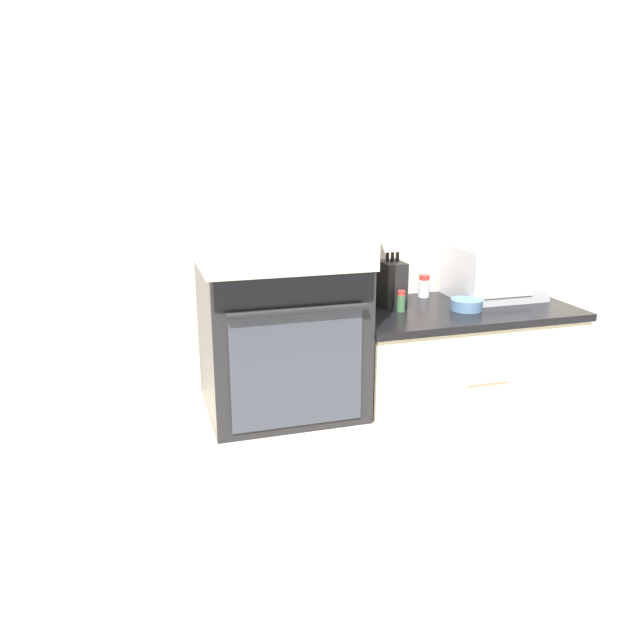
{
  "coord_description": "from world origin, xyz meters",
  "views": [
    {
      "loc": [
        -0.95,
        -2.32,
        1.67
      ],
      "look_at": [
        -0.19,
        0.21,
        0.91
      ],
      "focal_mm": 35.0,
      "sensor_mm": 36.0,
      "label": 1
    }
  ],
  "objects_px": {
    "condiment_jar_far": "(401,301)",
    "microwave": "(495,272)",
    "condiment_jar_mid": "(424,286)",
    "condiment_jar_near": "(370,300)",
    "wall_oven": "(281,337)",
    "knife_block": "(392,283)",
    "bowl": "(466,305)"
  },
  "relations": [
    {
      "from": "bowl",
      "to": "condiment_jar_mid",
      "type": "xyz_separation_m",
      "value": [
        -0.08,
        0.29,
        0.03
      ]
    },
    {
      "from": "microwave",
      "to": "bowl",
      "type": "distance_m",
      "value": 0.34
    },
    {
      "from": "bowl",
      "to": "knife_block",
      "type": "bearing_deg",
      "value": 149.01
    },
    {
      "from": "wall_oven",
      "to": "knife_block",
      "type": "xyz_separation_m",
      "value": [
        0.58,
        0.12,
        0.18
      ]
    },
    {
      "from": "microwave",
      "to": "condiment_jar_far",
      "type": "xyz_separation_m",
      "value": [
        -0.57,
        -0.12,
        -0.08
      ]
    },
    {
      "from": "wall_oven",
      "to": "condiment_jar_far",
      "type": "height_order",
      "value": "wall_oven"
    },
    {
      "from": "condiment_jar_far",
      "to": "wall_oven",
      "type": "bearing_deg",
      "value": 179.5
    },
    {
      "from": "wall_oven",
      "to": "condiment_jar_far",
      "type": "bearing_deg",
      "value": -0.5
    },
    {
      "from": "wall_oven",
      "to": "microwave",
      "type": "xyz_separation_m",
      "value": [
        1.15,
        0.12,
        0.21
      ]
    },
    {
      "from": "condiment_jar_near",
      "to": "microwave",
      "type": "bearing_deg",
      "value": 4.19
    },
    {
      "from": "wall_oven",
      "to": "condiment_jar_near",
      "type": "distance_m",
      "value": 0.47
    },
    {
      "from": "knife_block",
      "to": "condiment_jar_far",
      "type": "height_order",
      "value": "knife_block"
    },
    {
      "from": "knife_block",
      "to": "condiment_jar_far",
      "type": "bearing_deg",
      "value": -90.35
    },
    {
      "from": "knife_block",
      "to": "bowl",
      "type": "height_order",
      "value": "knife_block"
    },
    {
      "from": "bowl",
      "to": "condiment_jar_mid",
      "type": "bearing_deg",
      "value": 105.48
    },
    {
      "from": "condiment_jar_near",
      "to": "condiment_jar_mid",
      "type": "bearing_deg",
      "value": 23.8
    },
    {
      "from": "condiment_jar_near",
      "to": "condiment_jar_mid",
      "type": "distance_m",
      "value": 0.39
    },
    {
      "from": "microwave",
      "to": "condiment_jar_far",
      "type": "relative_size",
      "value": 4.24
    },
    {
      "from": "condiment_jar_mid",
      "to": "condiment_jar_far",
      "type": "relative_size",
      "value": 1.14
    },
    {
      "from": "wall_oven",
      "to": "condiment_jar_far",
      "type": "xyz_separation_m",
      "value": [
        0.58,
        -0.01,
        0.12
      ]
    },
    {
      "from": "knife_block",
      "to": "condiment_jar_near",
      "type": "height_order",
      "value": "knife_block"
    },
    {
      "from": "condiment_jar_far",
      "to": "knife_block",
      "type": "bearing_deg",
      "value": 89.65
    },
    {
      "from": "condiment_jar_mid",
      "to": "knife_block",
      "type": "bearing_deg",
      "value": -154.64
    },
    {
      "from": "knife_block",
      "to": "condiment_jar_mid",
      "type": "bearing_deg",
      "value": 25.36
    },
    {
      "from": "condiment_jar_near",
      "to": "condiment_jar_far",
      "type": "distance_m",
      "value": 0.15
    },
    {
      "from": "condiment_jar_near",
      "to": "knife_block",
      "type": "bearing_deg",
      "value": 21.0
    },
    {
      "from": "condiment_jar_mid",
      "to": "condiment_jar_far",
      "type": "distance_m",
      "value": 0.32
    },
    {
      "from": "wall_oven",
      "to": "microwave",
      "type": "distance_m",
      "value": 1.18
    },
    {
      "from": "condiment_jar_far",
      "to": "microwave",
      "type": "bearing_deg",
      "value": 12.13
    },
    {
      "from": "condiment_jar_mid",
      "to": "condiment_jar_near",
      "type": "bearing_deg",
      "value": -156.2
    },
    {
      "from": "knife_block",
      "to": "bowl",
      "type": "relative_size",
      "value": 1.73
    },
    {
      "from": "wall_oven",
      "to": "microwave",
      "type": "height_order",
      "value": "microwave"
    }
  ]
}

